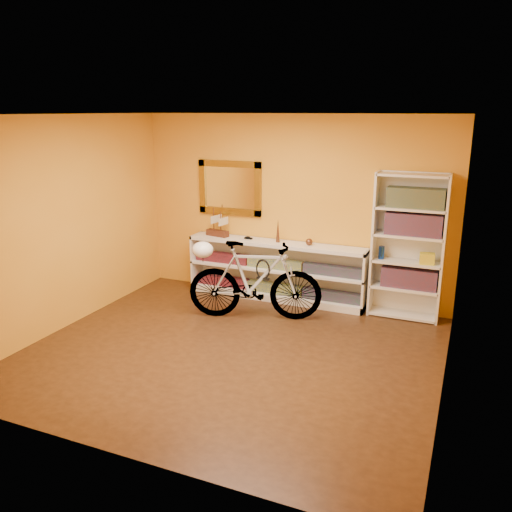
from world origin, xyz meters
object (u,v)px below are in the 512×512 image
at_px(bicycle, 255,281).
at_px(helmet, 203,250).
at_px(bookcase, 408,247).
at_px(console_unit, 276,271).

relative_size(bicycle, helmet, 6.37).
bearing_deg(bookcase, helmet, -157.38).
distance_m(bookcase, helmet, 2.63).
bearing_deg(bookcase, console_unit, -179.20).
xyz_separation_m(console_unit, bicycle, (0.01, -0.79, 0.09)).
relative_size(console_unit, bookcase, 1.37).
distance_m(bookcase, bicycle, 2.01).
bearing_deg(console_unit, bookcase, 0.80).
relative_size(bookcase, bicycle, 1.08).
distance_m(bicycle, helmet, 0.78).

